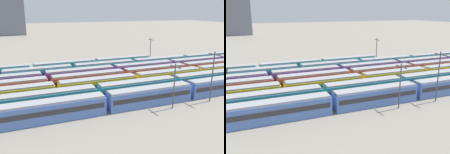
% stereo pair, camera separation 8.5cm
% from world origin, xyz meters
% --- Properties ---
extents(train_track_0, '(93.60, 3.06, 3.75)m').
position_xyz_m(train_track_0, '(35.67, 0.00, 1.90)').
color(train_track_0, '#4C70BC').
rests_on(train_track_0, ground_plane).
extents(train_track_1, '(74.70, 3.06, 3.75)m').
position_xyz_m(train_track_1, '(26.25, 5.20, 1.90)').
color(train_track_1, teal).
rests_on(train_track_1, ground_plane).
extents(train_track_2, '(93.60, 3.06, 3.75)m').
position_xyz_m(train_track_2, '(28.44, 10.40, 1.90)').
color(train_track_2, yellow).
rests_on(train_track_2, ground_plane).
extents(train_track_3, '(112.50, 3.06, 3.75)m').
position_xyz_m(train_track_3, '(37.18, 15.60, 1.90)').
color(train_track_3, '#BC4C38').
rests_on(train_track_3, ground_plane).
extents(train_track_4, '(112.50, 3.06, 3.75)m').
position_xyz_m(train_track_4, '(36.53, 20.80, 1.90)').
color(train_track_4, '#6B429E').
rests_on(train_track_4, ground_plane).
extents(train_track_5, '(112.50, 3.06, 3.75)m').
position_xyz_m(train_track_5, '(45.31, 26.00, 1.90)').
color(train_track_5, teal).
rests_on(train_track_5, ground_plane).
extents(train_track_6, '(74.70, 3.06, 3.75)m').
position_xyz_m(train_track_6, '(15.72, 31.20, 1.90)').
color(train_track_6, teal).
rests_on(train_track_6, ground_plane).
extents(catenary_pole_0, '(0.24, 3.20, 10.53)m').
position_xyz_m(catenary_pole_0, '(48.35, -3.02, 5.82)').
color(catenary_pole_0, '#4C4C51').
rests_on(catenary_pole_0, ground_plane).
extents(catenary_pole_1, '(0.24, 3.20, 8.94)m').
position_xyz_m(catenary_pole_1, '(56.19, 34.49, 5.00)').
color(catenary_pole_1, '#4C4C51').
rests_on(catenary_pole_1, ground_plane).
extents(catenary_pole_2, '(0.24, 3.20, 8.90)m').
position_xyz_m(catenary_pole_2, '(38.91, -3.23, 4.98)').
color(catenary_pole_2, '#4C4C51').
rests_on(catenary_pole_2, ground_plane).
extents(distant_building_2, '(21.33, 16.85, 28.37)m').
position_xyz_m(distant_building_2, '(11.88, 161.00, 14.19)').
color(distant_building_2, slate).
rests_on(distant_building_2, ground_plane).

